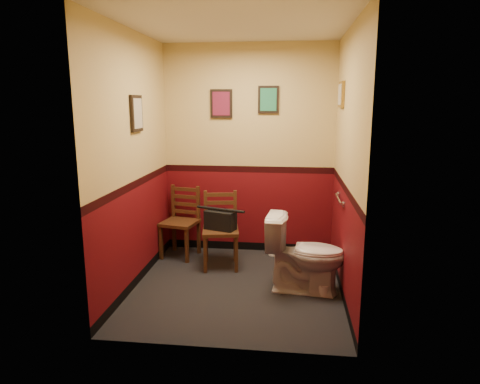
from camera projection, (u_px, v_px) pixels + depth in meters
The scene contains 17 objects.
floor at pixel (237, 286), 4.65m from camera, with size 2.20×2.40×0.00m, color black.
ceiling at pixel (237, 24), 4.10m from camera, with size 2.20×2.40×0.00m, color silver.
wall_back at pixel (249, 151), 5.54m from camera, with size 2.20×2.70×0.00m, color #570A10.
wall_front at pixel (217, 185), 3.21m from camera, with size 2.20×2.70×0.00m, color #570A10.
wall_left at pixel (134, 162), 4.50m from camera, with size 2.40×2.70×0.00m, color #570A10.
wall_right at pixel (347, 165), 4.25m from camera, with size 2.40×2.70×0.00m, color #570A10.
grab_bar at pixel (339, 199), 4.58m from camera, with size 0.05×0.56×0.06m.
framed_print_back_a at pixel (221, 104), 5.44m from camera, with size 0.28×0.04×0.36m.
framed_print_back_b at pixel (268, 100), 5.36m from camera, with size 0.26×0.04×0.34m.
framed_print_left at pixel (137, 113), 4.50m from camera, with size 0.04×0.30×0.38m.
framed_print_right at pixel (341, 94), 4.69m from camera, with size 0.04×0.34×0.28m.
toilet at pixel (305, 254), 4.48m from camera, with size 0.46×0.82×0.81m, color white.
toilet_brush at pixel (324, 289), 4.43m from camera, with size 0.11×0.11×0.41m.
chair_left at pixel (181, 222), 5.52m from camera, with size 0.50×0.50×0.90m.
chair_right at pixel (221, 230), 5.16m from camera, with size 0.49×0.49×0.91m.
handbag at pixel (220, 220), 5.10m from camera, with size 0.40×0.29×0.26m.
tp_stack at pixel (277, 249), 5.59m from camera, with size 0.23×0.12×0.20m.
Camera 1 is at (0.54, -4.31, 1.96)m, focal length 32.00 mm.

